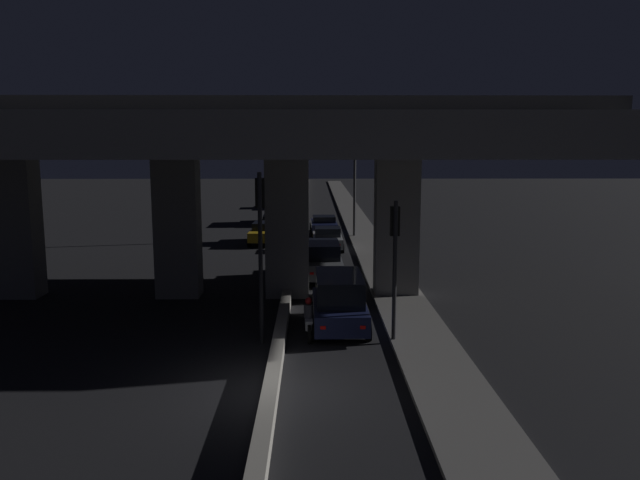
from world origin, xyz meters
TOP-DOWN VIEW (x-y plane):
  - ground_plane at (0.00, 0.00)m, footprint 200.00×200.00m
  - median_divider at (0.00, 35.00)m, footprint 0.40×126.00m
  - sidewalk_right at (4.73, 28.00)m, footprint 2.18×126.00m
  - elevated_overpass at (-0.25, 10.54)m, footprint 28.56×13.05m
  - traffic_light_left_of_median at (-0.60, 4.12)m, footprint 0.30×0.49m
  - traffic_light_right_of_median at (3.74, 4.13)m, footprint 0.30×0.49m
  - street_lamp at (3.69, 27.29)m, footprint 2.13×0.32m
  - car_dark_blue_lead at (2.02, 5.69)m, footprint 2.03×4.38m
  - car_grey_second at (1.60, 14.13)m, footprint 1.94×4.74m
  - car_silver_third at (1.99, 22.24)m, footprint 1.94×3.97m
  - car_dark_blue_fourth at (1.89, 29.22)m, footprint 2.08×4.32m
  - car_taxi_yellow_lead_oncoming at (-1.98, 24.85)m, footprint 2.19×4.20m
  - car_black_second_oncoming at (-1.98, 34.97)m, footprint 1.89×4.76m
  - car_grey_third_oncoming at (-1.68, 47.64)m, footprint 1.97×4.53m
  - motorcycle_white_filtering_near at (0.94, 4.63)m, footprint 0.33×1.99m
  - pedestrian_on_sidewalk at (4.62, 11.34)m, footprint 0.32×0.32m

SIDE VIEW (x-z plane):
  - ground_plane at x=0.00m, z-range 0.00..0.00m
  - sidewalk_right at x=4.73m, z-range 0.00..0.13m
  - median_divider at x=0.00m, z-range 0.00..0.43m
  - motorcycle_white_filtering_near at x=0.94m, z-range -0.10..1.29m
  - car_dark_blue_fourth at x=1.89m, z-range 0.02..1.32m
  - car_silver_third at x=1.99m, z-range 0.00..1.40m
  - car_taxi_yellow_lead_oncoming at x=-1.98m, z-range 0.04..1.42m
  - car_grey_third_oncoming at x=-1.68m, z-range 0.02..1.54m
  - car_grey_second at x=1.60m, z-range 0.02..1.78m
  - car_black_second_oncoming at x=-1.98m, z-range 0.05..1.80m
  - pedestrian_on_sidewalk at x=4.62m, z-range 0.14..1.72m
  - car_dark_blue_lead at x=2.02m, z-range 0.04..1.97m
  - traffic_light_right_of_median at x=3.74m, z-range 0.86..5.56m
  - traffic_light_left_of_median at x=-0.60m, z-range 1.00..6.62m
  - street_lamp at x=3.69m, z-range 0.71..8.61m
  - elevated_overpass at x=-0.25m, z-range 2.25..10.71m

